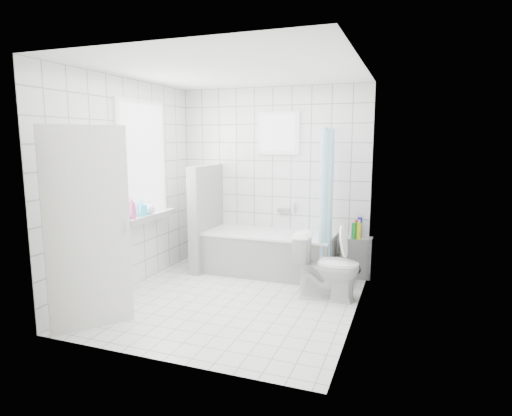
% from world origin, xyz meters
% --- Properties ---
extents(ground, '(3.00, 3.00, 0.00)m').
position_xyz_m(ground, '(0.00, 0.00, 0.00)').
color(ground, white).
rests_on(ground, ground).
extents(ceiling, '(3.00, 3.00, 0.00)m').
position_xyz_m(ceiling, '(0.00, 0.00, 2.60)').
color(ceiling, white).
rests_on(ceiling, ground).
extents(wall_back, '(2.80, 0.02, 2.60)m').
position_xyz_m(wall_back, '(0.00, 1.50, 1.30)').
color(wall_back, white).
rests_on(wall_back, ground).
extents(wall_front, '(2.80, 0.02, 2.60)m').
position_xyz_m(wall_front, '(0.00, -1.50, 1.30)').
color(wall_front, white).
rests_on(wall_front, ground).
extents(wall_left, '(0.02, 3.00, 2.60)m').
position_xyz_m(wall_left, '(-1.40, 0.00, 1.30)').
color(wall_left, white).
rests_on(wall_left, ground).
extents(wall_right, '(0.02, 3.00, 2.60)m').
position_xyz_m(wall_right, '(1.40, 0.00, 1.30)').
color(wall_right, white).
rests_on(wall_right, ground).
extents(window_left, '(0.01, 0.90, 1.40)m').
position_xyz_m(window_left, '(-1.35, 0.30, 1.60)').
color(window_left, white).
rests_on(window_left, wall_left).
extents(window_back, '(0.50, 0.01, 0.50)m').
position_xyz_m(window_back, '(0.10, 1.46, 1.95)').
color(window_back, white).
rests_on(window_back, wall_back).
extents(window_sill, '(0.18, 1.02, 0.08)m').
position_xyz_m(window_sill, '(-1.31, 0.30, 0.86)').
color(window_sill, white).
rests_on(window_sill, wall_left).
extents(door, '(0.52, 0.66, 2.00)m').
position_xyz_m(door, '(-1.01, -1.16, 1.00)').
color(door, silver).
rests_on(door, ground).
extents(bathtub, '(1.78, 0.77, 0.58)m').
position_xyz_m(bathtub, '(0.09, 1.12, 0.29)').
color(bathtub, white).
rests_on(bathtub, ground).
extents(partition_wall, '(0.15, 0.85, 1.50)m').
position_xyz_m(partition_wall, '(-0.87, 1.07, 0.75)').
color(partition_wall, white).
rests_on(partition_wall, ground).
extents(tiled_ledge, '(0.40, 0.24, 0.55)m').
position_xyz_m(tiled_ledge, '(1.26, 1.38, 0.28)').
color(tiled_ledge, white).
rests_on(tiled_ledge, ground).
extents(toilet, '(0.79, 0.48, 0.78)m').
position_xyz_m(toilet, '(1.03, 0.43, 0.39)').
color(toilet, white).
rests_on(toilet, ground).
extents(curtain_rod, '(0.02, 0.80, 0.02)m').
position_xyz_m(curtain_rod, '(0.91, 1.10, 2.00)').
color(curtain_rod, silver).
rests_on(curtain_rod, wall_back).
extents(shower_curtain, '(0.14, 0.48, 1.78)m').
position_xyz_m(shower_curtain, '(0.91, 0.97, 1.10)').
color(shower_curtain, '#4EB6E7').
rests_on(shower_curtain, curtain_rod).
extents(tub_faucet, '(0.18, 0.06, 0.06)m').
position_xyz_m(tub_faucet, '(0.19, 1.46, 0.85)').
color(tub_faucet, silver).
rests_on(tub_faucet, wall_back).
extents(sill_bottles, '(0.18, 0.52, 0.27)m').
position_xyz_m(sill_bottles, '(-1.30, 0.14, 1.01)').
color(sill_bottles, '#CC4F91').
rests_on(sill_bottles, window_sill).
extents(ledge_bottles, '(0.13, 0.19, 0.28)m').
position_xyz_m(ledge_bottles, '(1.25, 1.35, 0.67)').
color(ledge_bottles, red).
rests_on(ledge_bottles, tiled_ledge).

